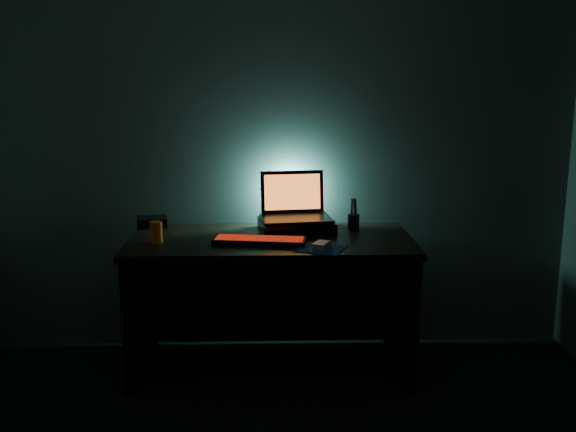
# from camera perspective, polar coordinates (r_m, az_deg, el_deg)

# --- Properties ---
(room) EXTENTS (3.50, 4.00, 2.50)m
(room) POSITION_cam_1_polar(r_m,az_deg,el_deg) (1.72, -1.57, 1.10)
(room) COLOR black
(room) RESTS_ON ground
(desk) EXTENTS (1.50, 0.70, 0.75)m
(desk) POSITION_cam_1_polar(r_m,az_deg,el_deg) (3.53, -1.48, -5.80)
(desk) COLOR black
(desk) RESTS_ON ground
(riser) EXTENTS (0.44, 0.35, 0.06)m
(riser) POSITION_cam_1_polar(r_m,az_deg,el_deg) (3.56, 0.73, -0.85)
(riser) COLOR black
(riser) RESTS_ON desk
(laptop) EXTENTS (0.41, 0.33, 0.26)m
(laptop) POSITION_cam_1_polar(r_m,az_deg,el_deg) (3.59, 0.59, 0.73)
(laptop) COLOR black
(laptop) RESTS_ON riser
(keyboard) EXTENTS (0.49, 0.22, 0.03)m
(keyboard) POSITION_cam_1_polar(r_m,az_deg,el_deg) (3.30, -2.54, -2.19)
(keyboard) COLOR black
(keyboard) RESTS_ON desk
(mousepad) EXTENTS (0.28, 0.27, 0.00)m
(mousepad) POSITION_cam_1_polar(r_m,az_deg,el_deg) (3.19, 2.98, -2.92)
(mousepad) COLOR navy
(mousepad) RESTS_ON desk
(mouse) EXTENTS (0.10, 0.12, 0.03)m
(mouse) POSITION_cam_1_polar(r_m,az_deg,el_deg) (3.18, 2.98, -2.61)
(mouse) COLOR #A09EA4
(mouse) RESTS_ON mousepad
(pen_cup) EXTENTS (0.08, 0.08, 0.09)m
(pen_cup) POSITION_cam_1_polar(r_m,az_deg,el_deg) (3.58, 5.84, -0.56)
(pen_cup) COLOR black
(pen_cup) RESTS_ON desk
(juice_glass) EXTENTS (0.08, 0.08, 0.11)m
(juice_glass) POSITION_cam_1_polar(r_m,az_deg,el_deg) (3.37, -11.63, -1.41)
(juice_glass) COLOR orange
(juice_glass) RESTS_ON desk
(router) EXTENTS (0.19, 0.16, 0.06)m
(router) POSITION_cam_1_polar(r_m,az_deg,el_deg) (3.74, -12.00, -0.53)
(router) COLOR black
(router) RESTS_ON desk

